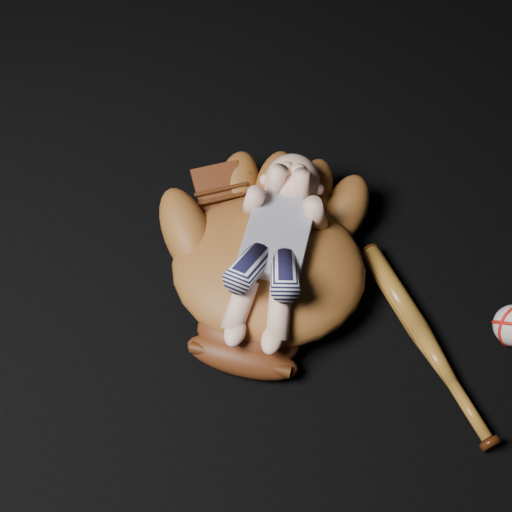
# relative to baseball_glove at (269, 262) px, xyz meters

# --- Properties ---
(baseball_glove) EXTENTS (0.50, 0.56, 0.16)m
(baseball_glove) POSITION_rel_baseball_glove_xyz_m (0.00, 0.00, 0.00)
(baseball_glove) COLOR brown
(baseball_glove) RESTS_ON ground
(newborn_baby) EXTENTS (0.21, 0.41, 0.16)m
(newborn_baby) POSITION_rel_baseball_glove_xyz_m (0.01, -0.01, 0.06)
(newborn_baby) COLOR #EEB399
(newborn_baby) RESTS_ON baseball_glove
(baseball_bat) EXTENTS (0.27, 0.39, 0.04)m
(baseball_bat) POSITION_rel_baseball_glove_xyz_m (0.31, -0.08, -0.06)
(baseball_bat) COLOR #915B1C
(baseball_bat) RESTS_ON ground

